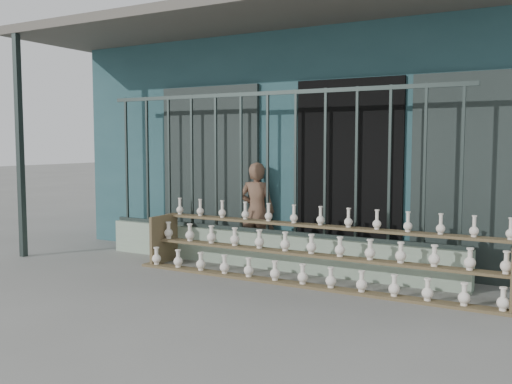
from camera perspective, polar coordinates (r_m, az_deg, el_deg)
The scene contains 6 objects.
ground at distance 6.31m, azimuth -4.53°, elevation -9.79°, with size 60.00×60.00×0.00m, color slate.
workshop_building at distance 9.89m, azimuth 9.29°, elevation 5.01°, with size 7.40×6.60×3.21m.
parapet_wall at distance 7.35m, azimuth 1.16°, elevation -5.85°, with size 5.00×0.20×0.45m, color #9AB299.
security_fence at distance 7.22m, azimuth 1.17°, elevation 2.94°, with size 5.00×0.04×1.80m.
shelf_rack at distance 6.61m, azimuth 5.53°, elevation -5.89°, with size 4.50×0.68×0.85m.
elderly_woman at distance 7.73m, azimuth 0.08°, elevation -1.96°, with size 0.49×0.32×1.34m, color brown.
Camera 1 is at (3.41, -5.05, 1.61)m, focal length 40.00 mm.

